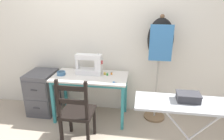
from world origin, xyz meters
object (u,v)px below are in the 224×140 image
object	(u,v)px
thread_spool_near_machine	(105,74)
thread_spool_mid_table	(107,74)
sewing_machine	(90,65)
dress_form	(160,44)
storage_box	(188,97)
ironing_board	(194,107)
filing_cabinet	(43,92)
fabric_bowl	(61,73)
scissors	(116,83)
thread_spool_far_edge	(112,73)
wooden_chair	(77,113)

from	to	relation	value
thread_spool_near_machine	thread_spool_mid_table	size ratio (longest dim) A/B	1.10
sewing_machine	dress_form	distance (m)	1.05
storage_box	thread_spool_mid_table	bearing A→B (deg)	138.47
dress_form	ironing_board	distance (m)	1.10
thread_spool_mid_table	sewing_machine	bearing A→B (deg)	173.76
thread_spool_mid_table	dress_form	distance (m)	0.87
dress_form	storage_box	distance (m)	1.02
filing_cabinet	ironing_board	bearing A→B (deg)	-23.32
sewing_machine	thread_spool_near_machine	xyz separation A→B (m)	(0.22, 0.00, -0.13)
fabric_bowl	ironing_board	world-z (taller)	ironing_board
scissors	thread_spool_far_edge	world-z (taller)	thread_spool_far_edge
scissors	filing_cabinet	bearing A→B (deg)	168.41
filing_cabinet	fabric_bowl	bearing A→B (deg)	-12.43
scissors	ironing_board	distance (m)	1.08
storage_box	sewing_machine	bearing A→B (deg)	144.24
fabric_bowl	storage_box	distance (m)	1.83
sewing_machine	fabric_bowl	world-z (taller)	sewing_machine
scissors	wooden_chair	distance (m)	0.65
fabric_bowl	storage_box	size ratio (longest dim) A/B	0.55
scissors	thread_spool_near_machine	size ratio (longest dim) A/B	3.00
thread_spool_near_machine	filing_cabinet	size ratio (longest dim) A/B	0.07
thread_spool_mid_table	wooden_chair	distance (m)	0.76
thread_spool_near_machine	scissors	bearing A→B (deg)	-53.84
scissors	dress_form	size ratio (longest dim) A/B	0.08
thread_spool_mid_table	thread_spool_far_edge	world-z (taller)	thread_spool_mid_table
thread_spool_far_edge	dress_form	bearing A→B (deg)	3.78
fabric_bowl	filing_cabinet	size ratio (longest dim) A/B	0.18
thread_spool_mid_table	thread_spool_far_edge	xyz separation A→B (m)	(0.05, 0.05, -0.00)
sewing_machine	ironing_board	world-z (taller)	sewing_machine
wooden_chair	ironing_board	world-z (taller)	wooden_chair
scissors	thread_spool_near_machine	xyz separation A→B (m)	(-0.20, 0.28, 0.01)
wooden_chair	storage_box	xyz separation A→B (m)	(1.24, -0.21, 0.43)
fabric_bowl	dress_form	size ratio (longest dim) A/B	0.08
fabric_bowl	scissors	world-z (taller)	fabric_bowl
sewing_machine	filing_cabinet	size ratio (longest dim) A/B	0.59
wooden_chair	filing_cabinet	distance (m)	1.03
sewing_machine	dress_form	world-z (taller)	dress_form
dress_form	storage_box	size ratio (longest dim) A/B	6.94
thread_spool_near_machine	ironing_board	distance (m)	1.41
filing_cabinet	storage_box	xyz separation A→B (m)	(2.03, -0.86, 0.52)
thread_spool_near_machine	filing_cabinet	distance (m)	1.09
ironing_board	storage_box	world-z (taller)	storage_box
sewing_machine	fabric_bowl	bearing A→B (deg)	-165.66
filing_cabinet	thread_spool_far_edge	bearing A→B (deg)	2.08
scissors	dress_form	world-z (taller)	dress_form
thread_spool_near_machine	dress_form	xyz separation A→B (m)	(0.78, 0.06, 0.46)
ironing_board	storage_box	size ratio (longest dim) A/B	5.01
fabric_bowl	filing_cabinet	xyz separation A→B (m)	(-0.38, 0.08, -0.39)
scissors	storage_box	bearing A→B (deg)	-36.99
thread_spool_near_machine	thread_spool_mid_table	distance (m)	0.05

